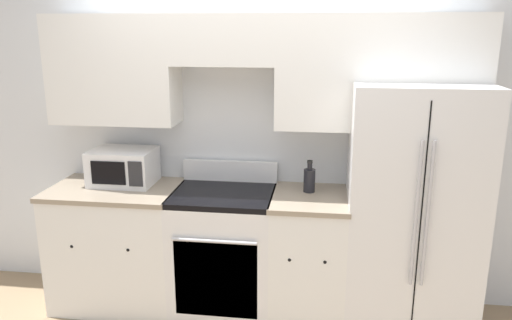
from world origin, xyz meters
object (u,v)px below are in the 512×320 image
(oven_range, at_px, (224,251))
(microwave, at_px, (123,167))
(refrigerator, at_px, (410,206))
(bottle, at_px, (309,179))

(oven_range, relative_size, microwave, 2.35)
(oven_range, distance_m, refrigerator, 1.39)
(bottle, bearing_deg, oven_range, -170.93)
(oven_range, distance_m, microwave, 0.99)
(oven_range, relative_size, refrigerator, 0.63)
(refrigerator, xyz_separation_m, bottle, (-0.71, 0.02, 0.16))
(refrigerator, relative_size, microwave, 3.73)
(oven_range, xyz_separation_m, microwave, (-0.79, 0.11, 0.60))
(refrigerator, bearing_deg, microwave, 179.12)
(refrigerator, bearing_deg, oven_range, -176.81)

